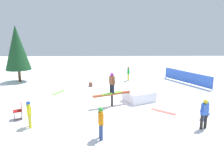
# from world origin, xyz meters

# --- Properties ---
(ground_plane) EXTENTS (60.00, 60.00, 0.00)m
(ground_plane) POSITION_xyz_m (0.00, 0.00, 0.00)
(ground_plane) COLOR white
(rail_feature) EXTENTS (2.40, 1.40, 0.80)m
(rail_feature) POSITION_xyz_m (0.00, 0.00, 0.68)
(rail_feature) COLOR black
(rail_feature) RESTS_ON ground
(snow_kicker_ramp) EXTENTS (2.28, 2.15, 0.67)m
(snow_kicker_ramp) POSITION_xyz_m (-1.83, -0.92, 0.33)
(snow_kicker_ramp) COLOR white
(snow_kicker_ramp) RESTS_ON ground
(main_rider_on_rail) EXTENTS (1.36, 0.98, 1.31)m
(main_rider_on_rail) POSITION_xyz_m (0.00, 0.00, 1.44)
(main_rider_on_rail) COLOR #82D52F
(main_rider_on_rail) RESTS_ON rail_feature
(bystander_blue) EXTENTS (0.57, 0.31, 1.45)m
(bystander_blue) POSITION_xyz_m (-4.29, 3.44, 0.81)
(bystander_blue) COLOR black
(bystander_blue) RESTS_ON ground
(bystander_orange) EXTENTS (0.25, 0.64, 1.43)m
(bystander_orange) POSITION_xyz_m (0.56, 4.37, 0.80)
(bystander_orange) COLOR navy
(bystander_orange) RESTS_ON ground
(bystander_green) EXTENTS (0.20, 0.59, 1.33)m
(bystander_green) POSITION_xyz_m (-1.71, -7.39, 0.75)
(bystander_green) COLOR yellow
(bystander_green) RESTS_ON ground
(bystander_yellow) EXTENTS (0.31, 0.57, 1.31)m
(bystander_yellow) POSITION_xyz_m (4.04, 3.10, 0.74)
(bystander_yellow) COLOR gold
(bystander_yellow) RESTS_ON ground
(loose_snowboard_navy) EXTENTS (1.02, 1.28, 0.02)m
(loose_snowboard_navy) POSITION_xyz_m (-5.02, 2.00, 0.01)
(loose_snowboard_navy) COLOR navy
(loose_snowboard_navy) RESTS_ON ground
(loose_snowboard_coral) EXTENTS (1.35, 1.21, 0.02)m
(loose_snowboard_coral) POSITION_xyz_m (-2.95, 1.16, 0.01)
(loose_snowboard_coral) COLOR #E86C5D
(loose_snowboard_coral) RESTS_ON ground
(loose_snowboard_lime) EXTENTS (0.87, 1.44, 0.02)m
(loose_snowboard_lime) POSITION_xyz_m (4.02, -3.14, 0.01)
(loose_snowboard_lime) COLOR #81E23C
(loose_snowboard_lime) RESTS_ON ground
(folding_chair) EXTENTS (0.58, 0.58, 0.88)m
(folding_chair) POSITION_xyz_m (4.97, 2.07, 0.41)
(folding_chair) COLOR #3F3F44
(folding_chair) RESTS_ON ground
(backpack_on_snow) EXTENTS (0.33, 0.37, 0.34)m
(backpack_on_snow) POSITION_xyz_m (1.73, -5.10, 0.17)
(backpack_on_snow) COLOR brown
(backpack_on_snow) RESTS_ON ground
(safety_fence) EXTENTS (2.44, 5.07, 1.10)m
(safety_fence) POSITION_xyz_m (-6.80, -5.97, 0.60)
(safety_fence) COLOR blue
(safety_fence) RESTS_ON ground
(pine_tree_far) EXTENTS (2.27, 2.27, 5.15)m
(pine_tree_far) POSITION_xyz_m (8.51, -7.17, 3.13)
(pine_tree_far) COLOR #4C331E
(pine_tree_far) RESTS_ON ground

